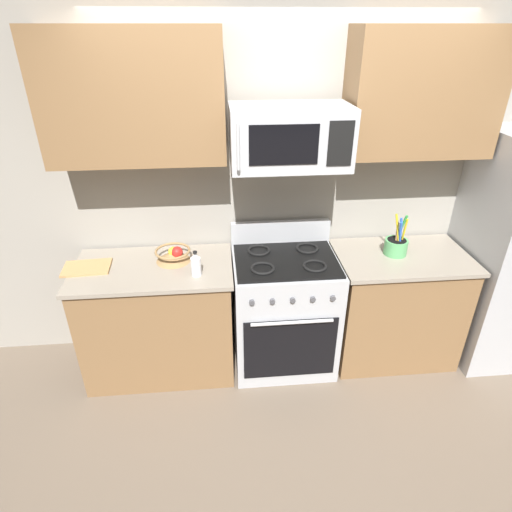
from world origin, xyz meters
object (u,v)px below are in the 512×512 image
object	(u,v)px
microwave	(290,137)
utensil_crock	(396,245)
cutting_board	(87,268)
range_oven	(284,310)
fruit_basket	(173,254)
bottle_vinegar	(196,264)

from	to	relation	value
microwave	utensil_crock	world-z (taller)	microwave
microwave	utensil_crock	xyz separation A→B (m)	(0.82, -0.00, -0.81)
cutting_board	range_oven	bearing A→B (deg)	-0.69
cutting_board	fruit_basket	bearing A→B (deg)	5.54
microwave	bottle_vinegar	distance (m)	1.03
bottle_vinegar	fruit_basket	bearing A→B (deg)	128.00
microwave	fruit_basket	xyz separation A→B (m)	(-0.80, 0.05, -0.83)
bottle_vinegar	microwave	bearing A→B (deg)	14.91
range_oven	cutting_board	bearing A→B (deg)	179.31
fruit_basket	microwave	bearing A→B (deg)	-3.37
bottle_vinegar	range_oven	bearing A→B (deg)	12.56
utensil_crock	fruit_basket	bearing A→B (deg)	178.33
cutting_board	utensil_crock	bearing A→B (deg)	0.27
utensil_crock	cutting_board	xyz separation A→B (m)	(-2.22, -0.01, -0.06)
range_oven	utensil_crock	bearing A→B (deg)	1.91
fruit_basket	cutting_board	size ratio (longest dim) A/B	0.79
range_oven	cutting_board	size ratio (longest dim) A/B	3.42
range_oven	cutting_board	world-z (taller)	range_oven
microwave	bottle_vinegar	world-z (taller)	microwave
microwave	range_oven	bearing A→B (deg)	-89.96
cutting_board	microwave	bearing A→B (deg)	0.44
utensil_crock	microwave	bearing A→B (deg)	179.98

